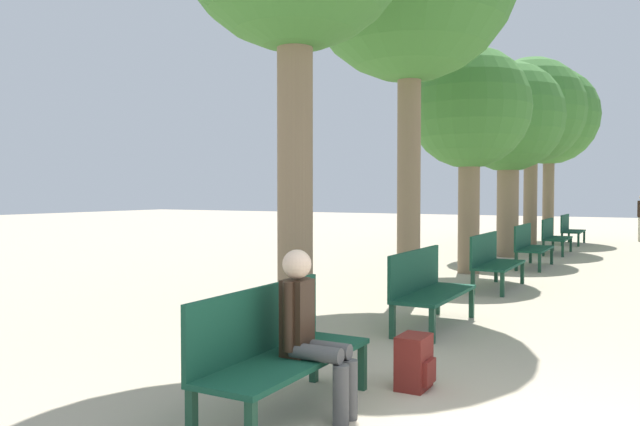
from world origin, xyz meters
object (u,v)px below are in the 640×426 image
(bench_row_2, at_px, (492,259))
(person_seated, at_px, (310,328))
(bench_row_1, at_px, (426,285))
(bench_row_4, at_px, (553,234))
(tree_row_2, at_px, (470,111))
(backpack, at_px, (415,362))
(tree_row_4, at_px, (531,112))
(tree_row_5, at_px, (549,117))
(bench_row_0, at_px, (275,345))
(tree_row_3, at_px, (509,120))
(bench_row_3, at_px, (529,244))
(bench_row_5, at_px, (570,228))

(bench_row_2, bearing_deg, person_seated, -87.86)
(bench_row_1, xyz_separation_m, bench_row_4, (0.00, 10.12, 0.00))
(tree_row_2, bearing_deg, backpack, -77.91)
(bench_row_1, xyz_separation_m, tree_row_4, (-0.90, 11.87, 3.46))
(bench_row_2, bearing_deg, tree_row_5, 94.36)
(bench_row_0, distance_m, bench_row_2, 6.75)
(bench_row_0, height_order, tree_row_3, tree_row_3)
(person_seated, xyz_separation_m, backpack, (0.46, 0.95, -0.42))
(bench_row_1, xyz_separation_m, bench_row_2, (0.00, 3.37, 0.00))
(bench_row_4, xyz_separation_m, tree_row_5, (-0.90, 5.09, 3.67))
(bench_row_0, xyz_separation_m, bench_row_2, (0.00, 6.75, 0.00))
(bench_row_3, bearing_deg, bench_row_5, 90.00)
(tree_row_2, bearing_deg, person_seated, -82.26)
(tree_row_3, height_order, person_seated, tree_row_3)
(person_seated, bearing_deg, bench_row_2, 92.14)
(tree_row_2, height_order, tree_row_4, tree_row_4)
(bench_row_2, distance_m, tree_row_4, 9.22)
(person_seated, bearing_deg, bench_row_5, 90.85)
(tree_row_5, xyz_separation_m, person_seated, (1.15, -18.49, -3.53))
(person_seated, bearing_deg, tree_row_3, 95.45)
(bench_row_2, relative_size, bench_row_4, 1.00)
(tree_row_2, bearing_deg, bench_row_0, -83.97)
(bench_row_4, bearing_deg, tree_row_2, -100.36)
(bench_row_3, xyz_separation_m, backpack, (0.71, -9.09, -0.29))
(backpack, bearing_deg, tree_row_2, 102.09)
(tree_row_5, height_order, person_seated, tree_row_5)
(bench_row_2, distance_m, tree_row_3, 6.22)
(bench_row_5, height_order, tree_row_5, tree_row_5)
(bench_row_1, bearing_deg, bench_row_0, -90.00)
(bench_row_4, relative_size, backpack, 3.76)
(bench_row_5, bearing_deg, bench_row_3, -90.00)
(bench_row_3, xyz_separation_m, tree_row_3, (-0.90, 2.05, 2.92))
(bench_row_1, height_order, person_seated, person_seated)
(tree_row_5, bearing_deg, bench_row_2, -85.64)
(bench_row_3, relative_size, tree_row_5, 0.29)
(backpack, bearing_deg, bench_row_4, 93.25)
(bench_row_0, relative_size, bench_row_4, 1.00)
(person_seated, bearing_deg, tree_row_4, 94.35)
(bench_row_0, xyz_separation_m, tree_row_4, (-0.90, 15.24, 3.46))
(bench_row_1, height_order, bench_row_3, same)
(tree_row_3, bearing_deg, bench_row_5, 79.12)
(bench_row_0, relative_size, backpack, 3.76)
(bench_row_1, bearing_deg, bench_row_5, 90.00)
(bench_row_4, relative_size, tree_row_2, 0.37)
(tree_row_5, bearing_deg, bench_row_4, -79.93)
(bench_row_1, relative_size, tree_row_2, 0.37)
(bench_row_0, xyz_separation_m, backpack, (0.71, 1.03, -0.29))
(bench_row_3, relative_size, tree_row_2, 0.37)
(bench_row_2, height_order, person_seated, person_seated)
(bench_row_4, height_order, tree_row_5, tree_row_5)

